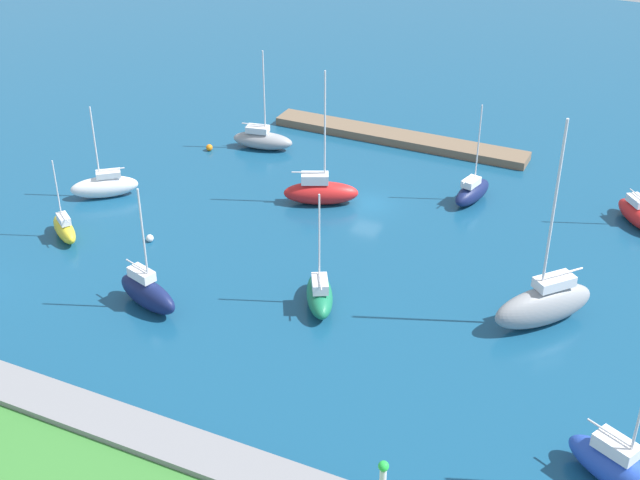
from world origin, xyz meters
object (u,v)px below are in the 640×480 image
Objects in this scene: sailboat_white_by_breakwater at (105,186)px; sailboat_gray_off_beacon at (262,139)px; sailboat_yellow_east_end at (64,228)px; mooring_buoy_orange at (209,148)px; sailboat_green_outer_mooring at (320,294)px; sailboat_red_center_basin at (320,191)px; sailboat_navy_near_pier at (472,191)px; sailboat_navy_west_end at (147,292)px; sailboat_red_far_north at (638,214)px; mooring_buoy_white at (150,238)px; sailboat_gray_lone_south at (544,304)px; pier_dock at (398,138)px; sailboat_blue_far_south at (620,469)px.

sailboat_gray_off_beacon is at bearing -155.90° from sailboat_white_by_breakwater.
sailboat_yellow_east_end reaches higher than mooring_buoy_orange.
sailboat_green_outer_mooring is (-17.04, 22.76, 0.04)m from sailboat_gray_off_beacon.
sailboat_red_center_basin reaches higher than sailboat_navy_near_pier.
sailboat_white_by_breakwater reaches higher than sailboat_yellow_east_end.
sailboat_navy_west_end is 18.73m from sailboat_white_by_breakwater.
sailboat_navy_west_end reaches higher than sailboat_green_outer_mooring.
sailboat_navy_west_end is at bearing -169.53° from sailboat_yellow_east_end.
sailboat_green_outer_mooring is (-11.22, -5.40, -0.23)m from sailboat_navy_west_end.
sailboat_gray_off_beacon reaches higher than sailboat_red_far_north.
mooring_buoy_white is at bearing 52.50° from sailboat_green_outer_mooring.
sailboat_gray_lone_south is (-21.88, 9.81, 0.45)m from sailboat_red_center_basin.
sailboat_white_by_breakwater is at bearing 49.28° from pier_dock.
mooring_buoy_orange is at bearing -143.26° from sailboat_white_by_breakwater.
sailboat_gray_off_beacon reaches higher than sailboat_green_outer_mooring.
sailboat_red_far_north reaches higher than sailboat_yellow_east_end.
sailboat_red_far_north is at bearing 121.33° from sailboat_blue_far_south.
sailboat_navy_near_pier reaches higher than mooring_buoy_orange.
sailboat_yellow_east_end is 0.77× the size of sailboat_navy_near_pier.
sailboat_navy_near_pier is (-16.52, -26.00, -0.28)m from sailboat_navy_west_end.
sailboat_navy_west_end is 1.08× the size of sailboat_navy_near_pier.
sailboat_blue_far_south is at bearing -140.39° from sailboat_green_outer_mooring.
sailboat_yellow_east_end is at bearing 20.94° from mooring_buoy_white.
sailboat_gray_lone_south is (-39.96, 2.74, 0.57)m from sailboat_white_by_breakwater.
sailboat_navy_near_pier is (-5.30, -20.60, -0.04)m from sailboat_green_outer_mooring.
sailboat_green_outer_mooring is 1.29× the size of sailboat_yellow_east_end.
mooring_buoy_white is at bearing -154.24° from sailboat_red_center_basin.
sailboat_red_far_north is (-30.43, -28.06, -0.31)m from sailboat_navy_west_end.
pier_dock is at bearing -112.21° from mooring_buoy_white.
sailboat_gray_lone_south reaches higher than sailboat_yellow_east_end.
sailboat_blue_far_south is at bearing -156.31° from sailboat_yellow_east_end.
sailboat_red_center_basin is 1.76× the size of sailboat_yellow_east_end.
mooring_buoy_orange is (21.62, -20.03, -0.70)m from sailboat_green_outer_mooring.
mooring_buoy_white is at bearing 142.17° from sailboat_navy_near_pier.
sailboat_navy_west_end reaches higher than mooring_buoy_white.
sailboat_white_by_breakwater reaches higher than mooring_buoy_orange.
sailboat_red_center_basin reaches higher than sailboat_gray_off_beacon.
sailboat_red_center_basin is 1.05× the size of sailboat_blue_far_south.
sailboat_navy_near_pier is 28.42m from mooring_buoy_white.
sailboat_gray_off_beacon is at bearing 116.38° from sailboat_red_center_basin.
sailboat_gray_off_beacon is at bearing 166.90° from sailboat_blue_far_south.
sailboat_blue_far_south is 1.29× the size of sailboat_navy_near_pier.
sailboat_white_by_breakwater is 0.89× the size of sailboat_red_far_north.
sailboat_gray_off_beacon is at bearing 118.66° from sailboat_navy_west_end.
sailboat_navy_west_end reaches higher than sailboat_yellow_east_end.
sailboat_yellow_east_end is 35.21m from sailboat_navy_near_pier.
sailboat_gray_off_beacon reaches higher than sailboat_white_by_breakwater.
sailboat_green_outer_mooring is 29.48m from mooring_buoy_orange.
sailboat_white_by_breakwater is 1.24× the size of sailboat_yellow_east_end.
sailboat_yellow_east_end is 20.14m from mooring_buoy_orange.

